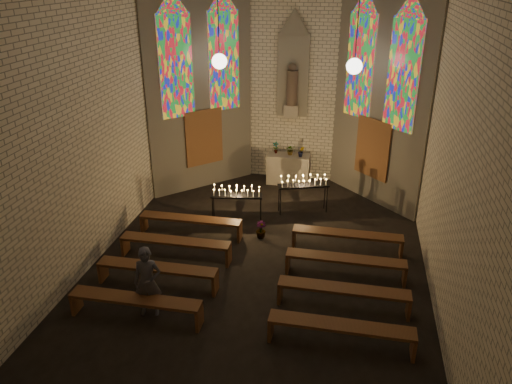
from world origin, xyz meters
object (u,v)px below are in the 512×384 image
(visitor, at_px, (148,282))
(aisle_flower_pot, at_px, (261,230))
(votive_stand_left, at_px, (237,193))
(votive_stand_right, at_px, (304,183))
(altar, at_px, (288,169))

(visitor, bearing_deg, aisle_flower_pot, 53.19)
(votive_stand_left, bearing_deg, votive_stand_right, 21.62)
(votive_stand_right, xyz_separation_m, visitor, (-2.60, -5.38, -0.15))
(votive_stand_left, height_order, votive_stand_right, votive_stand_right)
(aisle_flower_pot, xyz_separation_m, votive_stand_left, (-0.84, 0.75, 0.67))
(votive_stand_left, bearing_deg, visitor, -109.42)
(altar, bearing_deg, votive_stand_left, -108.61)
(votive_stand_right, height_order, visitor, visitor)
(votive_stand_left, distance_m, visitor, 4.44)
(aisle_flower_pot, height_order, votive_stand_right, votive_stand_right)
(altar, distance_m, aisle_flower_pot, 3.84)
(votive_stand_right, bearing_deg, aisle_flower_pot, -135.90)
(aisle_flower_pot, relative_size, visitor, 0.30)
(aisle_flower_pot, bearing_deg, votive_stand_right, 62.45)
(votive_stand_left, relative_size, votive_stand_right, 0.97)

